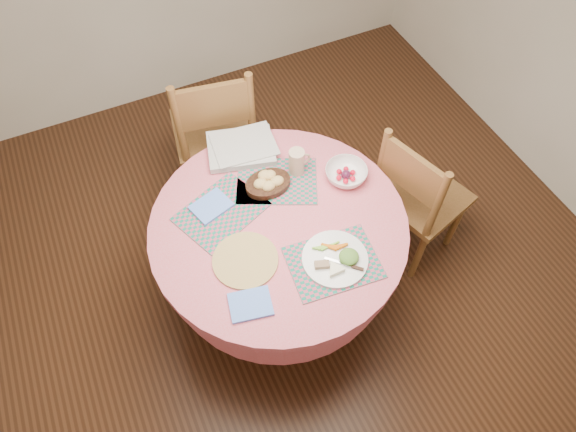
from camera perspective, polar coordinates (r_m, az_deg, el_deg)
name	(u,v)px	position (r m, az deg, el deg)	size (l,w,h in m)	color
ground	(280,294)	(3.08, -0.85, -8.67)	(4.00, 4.00, 0.00)	#331C0F
room_envelope	(274,54)	(1.72, -1.58, 17.51)	(4.01, 4.01, 2.71)	silver
dining_table	(279,245)	(2.60, -1.00, -3.22)	(1.24, 1.24, 0.75)	#D96579
chair_right	(417,196)	(2.92, 14.12, 2.16)	(0.54, 0.55, 0.97)	brown
chair_back	(216,131)	(3.13, -8.05, 9.30)	(0.56, 0.54, 1.05)	brown
placemat_front	(333,262)	(2.33, 5.05, -5.16)	(0.40, 0.30, 0.01)	#14735B
placemat_left	(221,212)	(2.49, -7.43, 0.50)	(0.40, 0.30, 0.01)	#14735B
placemat_back	(277,181)	(2.59, -1.24, 3.93)	(0.40, 0.30, 0.01)	#14735B
wicker_trivet	(245,260)	(2.33, -4.77, -4.90)	(0.30, 0.30, 0.01)	#AD924B
napkin_near	(250,304)	(2.22, -4.19, -9.76)	(0.18, 0.14, 0.01)	#5E8BF4
napkin_far	(211,206)	(2.50, -8.53, 1.08)	(0.18, 0.14, 0.01)	#5E8BF4
dinner_plate	(337,258)	(2.32, 5.45, -4.69)	(0.30, 0.30, 0.05)	white
bread_bowl	(268,182)	(2.54, -2.24, 3.79)	(0.23, 0.23, 0.08)	black
latte_mug	(297,162)	(2.57, 1.01, 6.07)	(0.12, 0.08, 0.14)	#CEAD8D
fruit_bowl	(346,174)	(2.59, 6.47, 4.67)	(0.26, 0.26, 0.07)	white
newspaper_stack	(241,148)	(2.71, -5.20, 7.57)	(0.40, 0.35, 0.04)	silver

